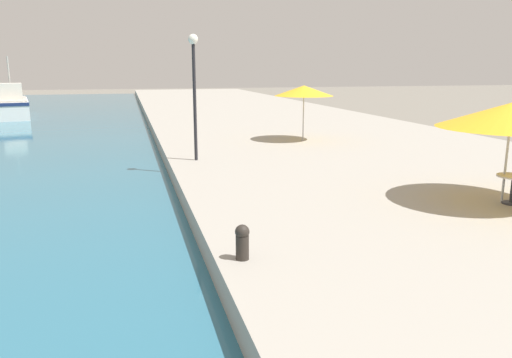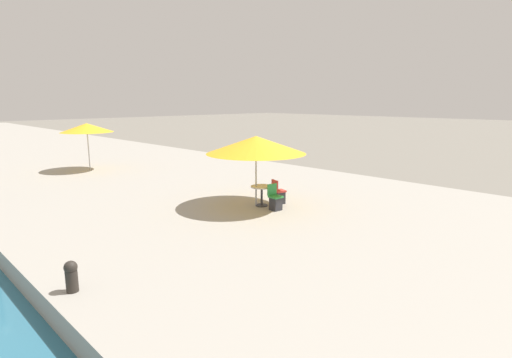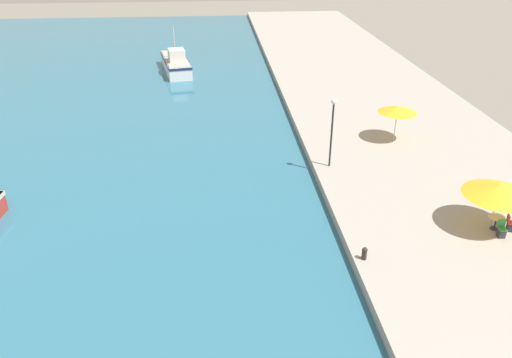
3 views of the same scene
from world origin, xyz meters
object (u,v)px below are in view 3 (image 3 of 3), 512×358
(cafe_chair_left, at_px, (510,225))
(lamppost, at_px, (333,121))
(fishing_boat_mid, at_px, (176,63))
(cafe_table, at_px, (496,220))
(cafe_umbrella_pink, at_px, (499,190))
(cafe_chair_right, at_px, (501,231))
(mooring_bollard, at_px, (364,253))
(cafe_umbrella_white, at_px, (398,109))

(cafe_chair_left, bearing_deg, lamppost, -120.18)
(lamppost, bearing_deg, cafe_chair_left, -47.56)
(fishing_boat_mid, relative_size, lamppost, 1.88)
(cafe_table, bearing_deg, fishing_boat_mid, 118.33)
(cafe_umbrella_pink, relative_size, lamppost, 0.79)
(cafe_chair_right, height_order, mooring_bollard, cafe_chair_right)
(cafe_table, xyz_separation_m, cafe_chair_left, (0.69, -0.22, -0.21))
(cafe_table, height_order, lamppost, lamppost)
(cafe_table, relative_size, cafe_chair_right, 0.88)
(cafe_table, bearing_deg, cafe_chair_right, -94.42)
(cafe_chair_left, relative_size, mooring_bollard, 1.39)
(fishing_boat_mid, distance_m, mooring_bollard, 37.53)
(cafe_umbrella_white, distance_m, cafe_chair_left, 12.57)
(cafe_chair_left, bearing_deg, cafe_table, -90.00)
(cafe_chair_left, height_order, mooring_bollard, cafe_chair_left)
(cafe_table, relative_size, cafe_chair_left, 0.88)
(cafe_chair_left, xyz_separation_m, mooring_bollard, (-8.16, -1.75, 0.02))
(cafe_umbrella_white, xyz_separation_m, mooring_bollard, (-6.18, -14.00, -1.98))
(cafe_umbrella_pink, xyz_separation_m, lamppost, (-6.79, 7.97, 0.85))
(fishing_boat_mid, relative_size, cafe_chair_left, 9.44)
(cafe_umbrella_pink, distance_m, cafe_chair_left, 2.12)
(cafe_chair_left, bearing_deg, cafe_umbrella_white, -153.41)
(cafe_chair_right, relative_size, lamppost, 0.20)
(cafe_umbrella_white, height_order, cafe_table, cafe_umbrella_white)
(cafe_table, distance_m, lamppost, 10.98)
(cafe_table, bearing_deg, cafe_chair_left, -17.38)
(cafe_chair_right, bearing_deg, cafe_umbrella_pink, -80.08)
(fishing_boat_mid, xyz_separation_m, lamppost, (11.38, -25.85, 2.70))
(cafe_umbrella_pink, bearing_deg, cafe_chair_left, -24.00)
(cafe_umbrella_white, bearing_deg, cafe_chair_left, -80.79)
(fishing_boat_mid, xyz_separation_m, cafe_umbrella_pink, (18.18, -33.82, 1.85))
(cafe_umbrella_pink, height_order, cafe_table, cafe_umbrella_pink)
(fishing_boat_mid, xyz_separation_m, cafe_chair_left, (19.01, -34.19, -0.07))
(cafe_umbrella_pink, height_order, lamppost, lamppost)
(mooring_bollard, bearing_deg, cafe_chair_left, 12.07)
(cafe_table, xyz_separation_m, lamppost, (-6.93, 8.12, 2.56))
(fishing_boat_mid, distance_m, cafe_chair_left, 39.12)
(cafe_chair_left, distance_m, mooring_bollard, 8.35)
(mooring_bollard, bearing_deg, cafe_table, 14.71)
(lamppost, bearing_deg, mooring_bollard, -93.07)
(cafe_table, xyz_separation_m, mooring_bollard, (-7.47, -1.96, -0.18))
(cafe_umbrella_white, relative_size, cafe_chair_right, 3.04)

